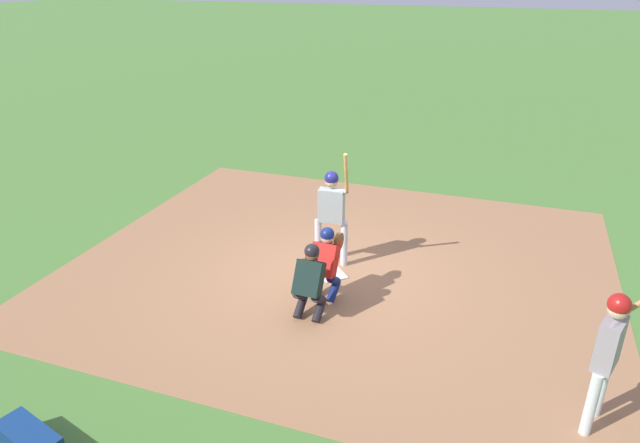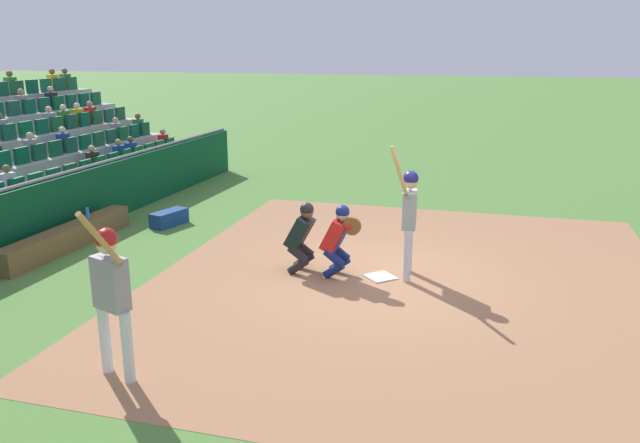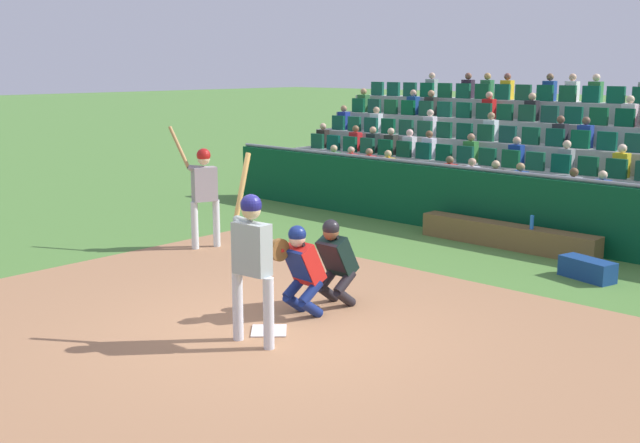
{
  "view_description": "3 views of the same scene",
  "coord_description": "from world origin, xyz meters",
  "px_view_note": "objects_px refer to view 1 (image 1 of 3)",
  "views": [
    {
      "loc": [
        2.99,
        -8.45,
        5.12
      ],
      "look_at": [
        -0.02,
        -0.59,
        1.33
      ],
      "focal_mm": 31.65,
      "sensor_mm": 36.0,
      "label": 1
    },
    {
      "loc": [
        9.93,
        1.95,
        3.79
      ],
      "look_at": [
        0.48,
        -0.93,
        1.04
      ],
      "focal_mm": 35.29,
      "sensor_mm": 36.0,
      "label": 2
    },
    {
      "loc": [
        -6.79,
        6.23,
        3.31
      ],
      "look_at": [
        -0.33,
        -0.59,
        1.39
      ],
      "focal_mm": 42.86,
      "sensor_mm": 36.0,
      "label": 3
    }
  ],
  "objects_px": {
    "catcher_crouching": "(326,259)",
    "equipment_duffel_bag": "(30,441)",
    "on_deck_batter": "(610,346)",
    "home_plate_umpire": "(310,279)",
    "batter_at_plate": "(332,207)",
    "home_plate_marker": "(332,275)"
  },
  "relations": [
    {
      "from": "home_plate_marker",
      "to": "catcher_crouching",
      "type": "bearing_deg",
      "value": -78.99
    },
    {
      "from": "home_plate_umpire",
      "to": "equipment_duffel_bag",
      "type": "bearing_deg",
      "value": -117.72
    },
    {
      "from": "equipment_duffel_bag",
      "to": "on_deck_batter",
      "type": "height_order",
      "value": "on_deck_batter"
    },
    {
      "from": "batter_at_plate",
      "to": "catcher_crouching",
      "type": "relative_size",
      "value": 1.79
    },
    {
      "from": "home_plate_marker",
      "to": "home_plate_umpire",
      "type": "distance_m",
      "value": 1.53
    },
    {
      "from": "catcher_crouching",
      "to": "on_deck_batter",
      "type": "distance_m",
      "value": 4.39
    },
    {
      "from": "home_plate_umpire",
      "to": "equipment_duffel_bag",
      "type": "height_order",
      "value": "home_plate_umpire"
    },
    {
      "from": "home_plate_umpire",
      "to": "on_deck_batter",
      "type": "relative_size",
      "value": 0.57
    },
    {
      "from": "catcher_crouching",
      "to": "equipment_duffel_bag",
      "type": "height_order",
      "value": "catcher_crouching"
    },
    {
      "from": "home_plate_marker",
      "to": "home_plate_umpire",
      "type": "relative_size",
      "value": 0.35
    },
    {
      "from": "equipment_duffel_bag",
      "to": "on_deck_batter",
      "type": "xyz_separation_m",
      "value": [
        6.07,
        2.82,
        0.99
      ]
    },
    {
      "from": "catcher_crouching",
      "to": "equipment_duffel_bag",
      "type": "distance_m",
      "value": 4.87
    },
    {
      "from": "home_plate_marker",
      "to": "equipment_duffel_bag",
      "type": "relative_size",
      "value": 0.5
    },
    {
      "from": "catcher_crouching",
      "to": "home_plate_umpire",
      "type": "relative_size",
      "value": 1.01
    },
    {
      "from": "catcher_crouching",
      "to": "home_plate_marker",
      "type": "bearing_deg",
      "value": 101.01
    },
    {
      "from": "home_plate_umpire",
      "to": "on_deck_batter",
      "type": "distance_m",
      "value": 4.23
    },
    {
      "from": "batter_at_plate",
      "to": "catcher_crouching",
      "type": "height_order",
      "value": "batter_at_plate"
    },
    {
      "from": "batter_at_plate",
      "to": "home_plate_umpire",
      "type": "xyz_separation_m",
      "value": [
        0.29,
        -1.79,
        -0.47
      ]
    },
    {
      "from": "catcher_crouching",
      "to": "home_plate_umpire",
      "type": "bearing_deg",
      "value": -92.23
    },
    {
      "from": "on_deck_batter",
      "to": "catcher_crouching",
      "type": "bearing_deg",
      "value": 158.69
    },
    {
      "from": "catcher_crouching",
      "to": "equipment_duffel_bag",
      "type": "relative_size",
      "value": 1.46
    },
    {
      "from": "equipment_duffel_bag",
      "to": "home_plate_umpire",
      "type": "bearing_deg",
      "value": 76.58
    }
  ]
}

